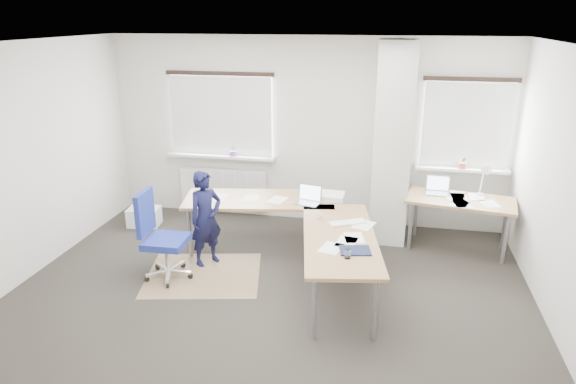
% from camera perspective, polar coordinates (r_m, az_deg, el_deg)
% --- Properties ---
extents(ground, '(6.00, 6.00, 0.00)m').
position_cam_1_polar(ground, '(6.00, -2.33, -11.74)').
color(ground, black).
rests_on(ground, ground).
extents(room_shell, '(6.04, 5.04, 2.82)m').
position_cam_1_polar(room_shell, '(5.71, 0.30, 5.67)').
color(room_shell, silver).
rests_on(room_shell, ground).
extents(floor_mat, '(1.60, 1.43, 0.01)m').
position_cam_1_polar(floor_mat, '(6.57, -9.37, -9.06)').
color(floor_mat, olive).
rests_on(floor_mat, ground).
extents(white_crate, '(0.50, 0.38, 0.28)m').
position_cam_1_polar(white_crate, '(8.18, -15.69, -2.65)').
color(white_crate, white).
rests_on(white_crate, ground).
extents(desk_main, '(2.82, 2.63, 0.96)m').
position_cam_1_polar(desk_main, '(6.36, 1.31, -2.89)').
color(desk_main, brown).
rests_on(desk_main, ground).
extents(desk_side, '(1.50, 0.93, 1.22)m').
position_cam_1_polar(desk_side, '(7.29, 18.62, -1.05)').
color(desk_side, brown).
rests_on(desk_side, ground).
extents(task_chair, '(0.60, 0.59, 1.11)m').
position_cam_1_polar(task_chair, '(6.48, -13.59, -6.75)').
color(task_chair, navy).
rests_on(task_chair, ground).
extents(person, '(0.51, 0.54, 1.25)m').
position_cam_1_polar(person, '(6.60, -9.12, -2.92)').
color(person, black).
rests_on(person, ground).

